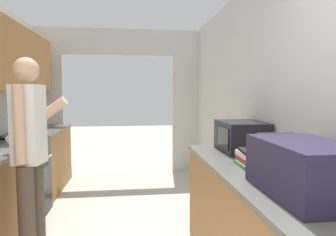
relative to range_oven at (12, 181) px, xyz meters
name	(u,v)px	position (x,y,z in m)	size (l,w,h in m)	color
wall_right	(274,112)	(2.50, -0.96, 0.80)	(0.06, 6.88, 2.50)	silver
wall_far_with_doorway	(119,90)	(1.08, 1.91, 1.01)	(3.18, 0.06, 2.50)	silver
counter_left	(12,181)	(-0.01, 0.01, 0.00)	(0.62, 3.41, 0.89)	#9E6B38
counter_right	(261,234)	(2.17, -1.48, -0.01)	(0.62, 2.03, 0.89)	#9E6B38
range_oven	(12,181)	(0.00, 0.00, 0.00)	(0.66, 0.79, 1.03)	black
person	(30,155)	(0.48, -0.88, 0.46)	(0.54, 0.41, 1.69)	#4C4238
suitcase	(305,168)	(2.17, -1.97, 0.58)	(0.38, 0.65, 0.28)	#231E38
microwave	(241,136)	(2.27, -0.81, 0.57)	(0.37, 0.50, 0.26)	black
book_stack	(255,158)	(2.17, -1.36, 0.50)	(0.24, 0.31, 0.12)	#33894C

